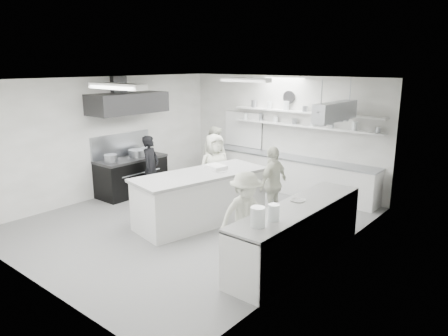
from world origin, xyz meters
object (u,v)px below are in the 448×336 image
Objects in this scene: prep_island at (201,199)px; cook_back at (215,156)px; stove at (132,177)px; right_counter at (297,234)px; back_counter at (285,173)px; cook_stove at (151,167)px.

cook_back reaches higher than prep_island.
stove is 0.55× the size of right_counter.
right_counter is 1.18× the size of prep_island.
right_counter is at bearing -55.35° from back_counter.
stove is 0.36× the size of back_counter.
stove is at bearing 57.96° from cook_back.
right_counter is (5.25, -0.60, 0.02)m from stove.
right_counter is at bearing 146.47° from cook_back.
stove is 2.31m from cook_back.
prep_island is 2.14m from cook_stove.
right_counter is 2.07× the size of cook_stove.
stove is at bearing -175.58° from prep_island.
prep_island is at bearing -7.08° from stove.
cook_stove is (0.68, 0.08, 0.35)m from stove.
cook_stove is at bearing 180.00° from prep_island.
stove is 0.77m from cook_stove.
cook_stove is at bearing 6.81° from stove.
cook_stove reaches higher than back_counter.
prep_island is (-0.14, -3.14, 0.06)m from back_counter.
cook_stove is at bearing 171.53° from right_counter.
right_counter is at bearing -120.27° from cook_stove.
back_counter is (2.90, 2.80, 0.01)m from stove.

